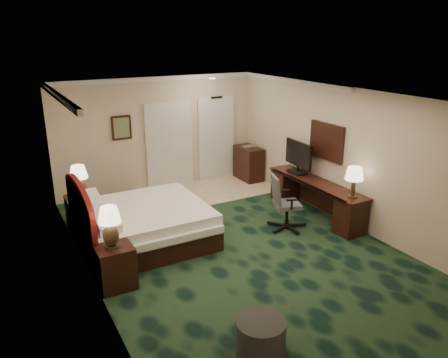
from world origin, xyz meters
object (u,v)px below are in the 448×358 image
bed_bench (200,221)px  desk_chair (287,202)px  lamp_far (79,182)px  tv (298,158)px  ottoman (261,337)px  nightstand_far (81,212)px  bed (146,225)px  minibar (248,163)px  lamp_near (110,227)px  desk (315,198)px  nightstand_near (115,265)px

bed_bench → desk_chair: (1.55, -0.70, 0.35)m
lamp_far → tv: (4.41, -1.06, 0.14)m
tv → ottoman: bearing=-128.2°
nightstand_far → lamp_far: 0.64m
bed → minibar: size_ratio=2.48×
nightstand_far → bed: bearing=-53.7°
lamp_far → minibar: 4.55m
lamp_near → nightstand_far: bearing=89.9°
lamp_far → bed_bench: size_ratio=0.55×
ottoman → desk: desk is taller
desk → bed_bench: bearing=169.6°
lamp_near → ottoman: bearing=-63.5°
desk_chair → minibar: size_ratio=1.26×
desk → minibar: minibar is taller
lamp_far → nightstand_far: bearing=125.6°
nightstand_far → minibar: minibar is taller
nightstand_near → tv: bearing=16.1°
bed → ottoman: size_ratio=3.53×
bed → desk: bearing=-8.2°
lamp_near → minibar: (4.46, 3.34, -0.55)m
nightstand_near → ottoman: nightstand_near is taller
desk_chair → ottoman: bearing=-112.5°
bed → minibar: (3.54, 2.16, 0.09)m
bed → nightstand_far: bearing=126.3°
bed_bench → tv: (2.47, 0.19, 0.90)m
bed → nightstand_near: bearing=-127.8°
lamp_near → desk: size_ratio=0.25×
bed_bench → lamp_near: bearing=-142.6°
bed_bench → tv: 2.63m
nightstand_near → ottoman: size_ratio=1.09×
ottoman → desk_chair: size_ratio=0.56×
bed → desk: (3.53, -0.51, 0.03)m
lamp_far → desk: bearing=-21.1°
ottoman → minibar: bearing=59.4°
lamp_near → ottoman: 2.66m
minibar → lamp_far: bearing=-167.7°
nightstand_near → desk_chair: 3.53m
lamp_far → desk: (4.40, -1.70, -0.58)m
desk → lamp_near: bearing=-171.4°
desk → nightstand_near: bearing=-171.8°
ottoman → lamp_near: bearing=116.5°
lamp_near → desk: 4.53m
nightstand_near → bed_bench: 2.25m
lamp_near → desk_chair: (3.53, 0.42, -0.44)m
nightstand_far → lamp_far: size_ratio=0.96×
bed → ottoman: bed is taller
tv → nightstand_far: bearing=170.6°
bed_bench → desk: desk is taller
nightstand_near → minibar: 5.53m
bed → tv: (3.54, 0.13, 0.75)m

